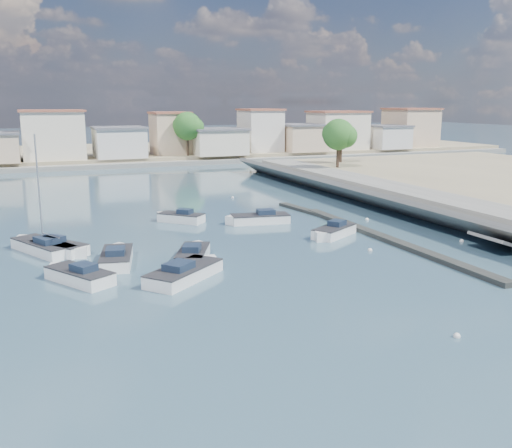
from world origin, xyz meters
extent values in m
plane|color=#314E63|center=(0.00, 40.00, 0.00)|extent=(400.00, 400.00, 0.00)
cube|color=slate|center=(18.50, 13.00, 0.90)|extent=(5.00, 90.00, 1.80)
cube|color=slate|center=(14.15, 13.00, 0.90)|extent=(4.17, 90.00, 2.86)
cube|color=slate|center=(14.00, 4.00, 0.40)|extent=(5.31, 3.50, 1.94)
cube|color=black|center=(7.00, 10.00, 0.17)|extent=(1.00, 26.00, 0.35)
cube|color=black|center=(6.50, 24.00, 0.15)|extent=(2.00, 8.05, 0.30)
cube|color=gray|center=(0.00, 92.00, 0.70)|extent=(160.00, 40.00, 1.40)
cube|color=slate|center=(0.00, 71.00, 0.40)|extent=(160.00, 2.50, 0.80)
cube|color=beige|center=(-15.00, 77.00, 5.40)|extent=(10.00, 9.00, 8.00)
cube|color=#99513D|center=(-15.00, 77.00, 9.58)|extent=(10.60, 9.54, 0.35)
cube|color=silver|center=(-4.00, 76.00, 3.90)|extent=(8.50, 8.50, 5.00)
cube|color=#595960|center=(-4.00, 76.00, 6.58)|extent=(9.01, 9.01, 0.35)
cube|color=beige|center=(6.00, 79.00, 5.15)|extent=(6.50, 7.50, 7.50)
cube|color=#99513D|center=(6.00, 79.00, 9.08)|extent=(6.89, 7.95, 0.35)
cube|color=beige|center=(14.00, 75.00, 3.65)|extent=(9.50, 9.00, 4.50)
cube|color=#595960|center=(14.00, 75.00, 6.08)|extent=(10.07, 9.54, 0.35)
cube|color=silver|center=(24.00, 78.00, 5.40)|extent=(7.00, 8.00, 8.00)
cube|color=#99513D|center=(24.00, 78.00, 9.58)|extent=(7.42, 8.48, 0.35)
cube|color=beige|center=(32.00, 76.00, 3.90)|extent=(8.00, 9.00, 5.00)
cube|color=#595960|center=(32.00, 76.00, 6.58)|extent=(8.48, 9.54, 0.35)
cube|color=beige|center=(41.00, 77.00, 5.15)|extent=(10.50, 8.50, 7.50)
cube|color=#99513D|center=(41.00, 77.00, 9.08)|extent=(11.13, 9.01, 0.35)
cube|color=silver|center=(52.00, 75.00, 3.65)|extent=(7.50, 7.50, 4.50)
cube|color=#595960|center=(52.00, 75.00, 6.08)|extent=(7.95, 7.95, 0.35)
cube|color=beige|center=(60.00, 78.00, 5.40)|extent=(9.00, 9.50, 8.00)
cube|color=#99513D|center=(60.00, 78.00, 9.58)|extent=(9.54, 10.07, 0.35)
cylinder|color=#38281E|center=(-12.00, 78.00, 2.86)|extent=(0.44, 0.44, 2.93)
sphere|color=#1B531C|center=(-12.00, 78.00, 5.75)|extent=(4.16, 4.16, 4.16)
sphere|color=#1B531C|center=(-11.22, 77.48, 5.56)|extent=(3.12, 3.12, 3.12)
sphere|color=#1B531C|center=(-12.65, 78.39, 5.88)|extent=(2.86, 2.86, 2.86)
cylinder|color=#38281E|center=(8.00, 74.00, 3.20)|extent=(0.44, 0.44, 3.60)
sphere|color=#1B531C|center=(8.00, 74.00, 6.76)|extent=(5.12, 5.12, 5.12)
sphere|color=#1B531C|center=(8.96, 73.36, 6.52)|extent=(3.84, 3.84, 3.84)
sphere|color=#1B531C|center=(7.20, 74.48, 6.92)|extent=(3.52, 3.52, 3.52)
cylinder|color=#38281E|center=(24.00, 77.00, 2.97)|extent=(0.44, 0.44, 3.15)
sphere|color=#1B531C|center=(24.00, 77.00, 6.09)|extent=(4.48, 4.48, 4.48)
sphere|color=#1B531C|center=(24.84, 76.44, 5.88)|extent=(3.36, 3.36, 3.36)
sphere|color=#1B531C|center=(23.30, 77.42, 6.23)|extent=(3.08, 3.08, 3.08)
cylinder|color=#38281E|center=(40.00, 76.00, 2.75)|extent=(0.44, 0.44, 2.70)
sphere|color=#1B531C|center=(40.00, 76.00, 5.42)|extent=(3.84, 3.84, 3.84)
sphere|color=#1B531C|center=(40.72, 75.52, 5.24)|extent=(2.88, 2.88, 2.88)
sphere|color=#1B531C|center=(39.40, 76.36, 5.54)|extent=(2.64, 2.64, 2.64)
cylinder|color=#38281E|center=(22.00, 44.00, 3.38)|extent=(0.44, 0.44, 3.15)
sphere|color=#1B531C|center=(22.00, 44.00, 6.49)|extent=(4.48, 4.48, 4.48)
sphere|color=#1B531C|center=(22.84, 43.44, 6.28)|extent=(3.36, 3.36, 3.36)
sphere|color=#1B531C|center=(21.30, 44.42, 6.63)|extent=(3.08, 3.08, 3.08)
cylinder|color=#38281E|center=(26.00, 50.00, 3.26)|extent=(0.44, 0.44, 2.93)
sphere|color=#1B531C|center=(26.00, 50.00, 6.15)|extent=(4.16, 4.16, 4.16)
sphere|color=#1B531C|center=(26.78, 49.48, 5.96)|extent=(3.12, 3.12, 3.12)
sphere|color=#1B531C|center=(25.35, 50.39, 6.29)|extent=(2.86, 2.86, 2.86)
cube|color=white|center=(-17.14, 8.02, 0.30)|extent=(4.07, 5.08, 1.00)
cube|color=white|center=(-18.20, 9.78, 0.30)|extent=(1.61, 1.61, 1.00)
cube|color=#262628|center=(-17.14, 8.02, 0.80)|extent=(4.11, 5.10, 0.08)
cube|color=#1A273B|center=(-16.89, 7.61, 1.04)|extent=(1.74, 1.83, 0.48)
cube|color=white|center=(-9.21, 10.14, 0.30)|extent=(3.64, 5.03, 1.00)
cube|color=white|center=(-8.39, 11.96, 0.30)|extent=(1.72, 1.72, 1.00)
cube|color=#262628|center=(-9.21, 10.14, 0.80)|extent=(3.68, 5.05, 0.08)
cube|color=#1A273B|center=(-9.41, 9.72, 1.04)|extent=(1.64, 1.76, 0.48)
cube|color=white|center=(0.10, 20.22, 0.30)|extent=(5.58, 2.87, 1.00)
cube|color=white|center=(-2.16, 20.59, 0.30)|extent=(1.99, 1.99, 1.00)
cube|color=#262628|center=(0.10, 20.22, 0.80)|extent=(5.59, 2.91, 0.08)
cube|color=#1A273B|center=(0.63, 20.13, 1.04)|extent=(1.78, 1.50, 0.48)
cube|color=white|center=(3.84, 12.99, 0.30)|extent=(4.81, 3.93, 1.00)
cube|color=white|center=(2.20, 11.98, 0.30)|extent=(1.57, 1.57, 1.00)
cube|color=#262628|center=(3.84, 12.99, 0.80)|extent=(4.83, 3.96, 0.08)
cube|color=#1A273B|center=(4.23, 13.23, 1.04)|extent=(1.75, 1.68, 0.48)
cube|color=white|center=(-14.37, 11.34, 0.30)|extent=(3.05, 5.39, 1.00)
cube|color=white|center=(-13.91, 13.46, 0.30)|extent=(1.96, 1.96, 1.00)
cube|color=#262628|center=(-14.37, 11.34, 0.80)|extent=(3.08, 5.39, 0.08)
cube|color=#1A273B|center=(-14.48, 10.84, 1.04)|extent=(1.54, 1.75, 0.48)
cube|color=white|center=(-6.59, 23.42, 0.30)|extent=(4.22, 4.19, 1.00)
cube|color=white|center=(-7.89, 24.69, 0.30)|extent=(1.21, 1.21, 1.00)
cube|color=#262628|center=(-6.59, 23.42, 0.80)|extent=(4.25, 4.21, 0.08)
cube|color=#1A273B|center=(-6.28, 23.12, 1.04)|extent=(1.65, 1.64, 0.48)
cube|color=white|center=(-17.90, 15.81, 0.30)|extent=(4.20, 4.82, 1.00)
cube|color=white|center=(-16.70, 14.18, 0.30)|extent=(1.43, 1.43, 1.00)
cube|color=#262628|center=(-17.90, 15.81, 0.80)|extent=(4.23, 4.84, 0.08)
cube|color=#1A273B|center=(-18.18, 16.19, 1.04)|extent=(1.72, 1.78, 0.48)
cube|color=white|center=(-10.94, 6.09, 0.30)|extent=(5.85, 5.41, 1.00)
cube|color=white|center=(-9.05, 7.67, 0.30)|extent=(1.73, 1.73, 1.00)
cube|color=#262628|center=(-10.94, 6.09, 0.80)|extent=(5.88, 5.45, 0.08)
cube|color=#1A273B|center=(-11.38, 5.72, 1.04)|extent=(2.22, 2.18, 0.48)
cube|color=white|center=(-18.97, 16.54, 0.30)|extent=(4.60, 6.46, 1.00)
cube|color=white|center=(-20.18, 18.98, 0.30)|extent=(1.85, 1.85, 1.00)
cube|color=#262628|center=(-18.97, 16.54, 0.80)|extent=(4.64, 6.48, 0.08)
cube|color=#1A273B|center=(-18.69, 15.98, 1.04)|extent=(1.97, 2.23, 0.48)
cylinder|color=silver|center=(-18.97, 16.54, 4.80)|extent=(0.12, 0.12, 8.00)
cylinder|color=silver|center=(-18.44, 15.46, 1.50)|extent=(1.14, 2.18, 0.08)
sphere|color=white|center=(3.94, 7.70, 0.05)|extent=(0.35, 0.35, 0.35)
sphere|color=white|center=(12.40, 7.40, 0.05)|extent=(0.35, 0.35, 0.35)
sphere|color=white|center=(-1.19, -7.64, 0.05)|extent=(0.35, 0.35, 0.35)
sphere|color=white|center=(10.05, 17.59, 0.05)|extent=(0.35, 0.35, 0.35)
sphere|color=white|center=(-6.00, 23.46, 0.05)|extent=(0.35, 0.35, 0.35)
sphere|color=white|center=(2.41, 34.23, 0.05)|extent=(0.35, 0.35, 0.35)
camera|label=1|loc=(-19.70, -27.71, 11.04)|focal=40.00mm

